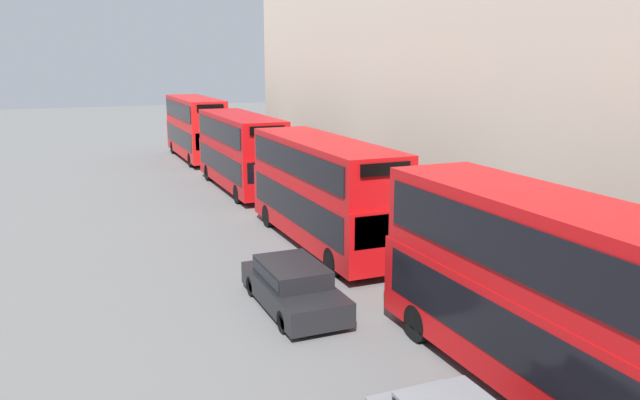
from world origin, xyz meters
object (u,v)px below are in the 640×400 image
at_px(bus_second_in_queue, 323,188).
at_px(bus_trailing, 195,126).
at_px(car_hatchback, 293,285).
at_px(bus_leading, 570,300).
at_px(bus_third_in_queue, 240,149).

bearing_deg(bus_second_in_queue, bus_trailing, 90.00).
xyz_separation_m(bus_second_in_queue, bus_trailing, (-0.00, 24.09, 0.15)).
relative_size(bus_second_in_queue, car_hatchback, 2.20).
distance_m(bus_leading, bus_third_in_queue, 24.98).
relative_size(bus_leading, car_hatchback, 2.39).
xyz_separation_m(bus_leading, bus_trailing, (0.00, 37.15, 0.05)).
xyz_separation_m(bus_trailing, car_hatchback, (-3.40, -29.78, -1.77)).
xyz_separation_m(bus_leading, car_hatchback, (-3.40, 7.37, -1.72)).
xyz_separation_m(bus_third_in_queue, bus_trailing, (0.00, 12.17, 0.14)).
xyz_separation_m(bus_second_in_queue, car_hatchback, (-3.40, -5.68, -1.62)).
bearing_deg(car_hatchback, bus_trailing, 83.49).
bearing_deg(bus_trailing, car_hatchback, -96.51).
height_order(bus_second_in_queue, bus_third_in_queue, bus_third_in_queue).
distance_m(bus_second_in_queue, car_hatchback, 6.82).
bearing_deg(bus_third_in_queue, bus_trailing, 90.00).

